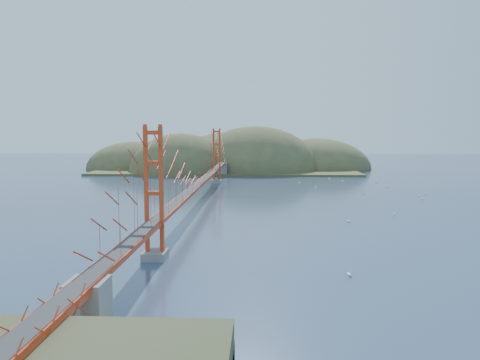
{
  "coord_description": "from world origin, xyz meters",
  "views": [
    {
      "loc": [
        9.05,
        -69.58,
        11.14
      ],
      "look_at": [
        6.21,
        0.0,
        3.82
      ],
      "focal_mm": 35.0,
      "sensor_mm": 36.0,
      "label": 1
    }
  ],
  "objects_px": {
    "sailboat_1": "(363,194)",
    "sailboat_0": "(394,213)",
    "fort": "(83,344)",
    "bridge": "(199,159)"
  },
  "relations": [
    {
      "from": "sailboat_1",
      "to": "sailboat_0",
      "type": "bearing_deg",
      "value": -90.82
    },
    {
      "from": "fort",
      "to": "sailboat_0",
      "type": "bearing_deg",
      "value": 56.68
    },
    {
      "from": "fort",
      "to": "bridge",
      "type": "bearing_deg",
      "value": 90.48
    },
    {
      "from": "bridge",
      "to": "sailboat_0",
      "type": "xyz_separation_m",
      "value": [
        27.17,
        -7.26,
        -6.86
      ]
    },
    {
      "from": "sailboat_0",
      "to": "sailboat_1",
      "type": "bearing_deg",
      "value": 89.18
    },
    {
      "from": "bridge",
      "to": "fort",
      "type": "xyz_separation_m",
      "value": [
        0.4,
        -47.98,
        -6.34
      ]
    },
    {
      "from": "bridge",
      "to": "sailboat_1",
      "type": "height_order",
      "value": "bridge"
    },
    {
      "from": "bridge",
      "to": "fort",
      "type": "relative_size",
      "value": 25.51
    },
    {
      "from": "bridge",
      "to": "sailboat_0",
      "type": "distance_m",
      "value": 28.95
    },
    {
      "from": "sailboat_1",
      "to": "sailboat_0",
      "type": "height_order",
      "value": "sailboat_0"
    }
  ]
}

